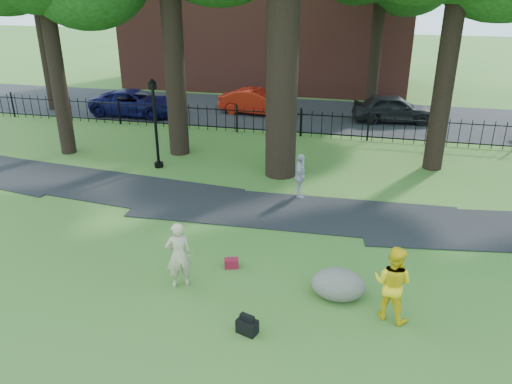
% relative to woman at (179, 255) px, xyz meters
% --- Properties ---
extents(ground, '(120.00, 120.00, 0.00)m').
position_rel_woman_xyz_m(ground, '(0.95, 0.62, -0.81)').
color(ground, '#336A25').
rests_on(ground, ground).
extents(footpath, '(36.07, 3.85, 0.03)m').
position_rel_woman_xyz_m(footpath, '(1.95, 4.52, -0.81)').
color(footpath, black).
rests_on(footpath, ground).
extents(street, '(80.00, 7.00, 0.02)m').
position_rel_woman_xyz_m(street, '(0.95, 16.62, -0.81)').
color(street, black).
rests_on(street, ground).
extents(iron_fence, '(44.00, 0.04, 1.20)m').
position_rel_woman_xyz_m(iron_fence, '(0.95, 12.62, -0.21)').
color(iron_fence, black).
rests_on(iron_fence, ground).
extents(woman, '(0.71, 0.64, 1.63)m').
position_rel_woman_xyz_m(woman, '(0.00, 0.00, 0.00)').
color(woman, tan).
rests_on(woman, ground).
extents(man, '(1.00, 0.89, 1.69)m').
position_rel_woman_xyz_m(man, '(4.76, -0.12, 0.03)').
color(man, yellow).
rests_on(man, ground).
extents(pedestrian, '(0.38, 0.89, 1.50)m').
position_rel_woman_xyz_m(pedestrian, '(1.96, 5.69, -0.06)').
color(pedestrian, '#A9A8AD').
rests_on(pedestrian, ground).
extents(boulder, '(1.35, 1.09, 0.71)m').
position_rel_woman_xyz_m(boulder, '(3.63, 0.41, -0.46)').
color(boulder, slate).
rests_on(boulder, ground).
extents(lamppost, '(0.33, 0.33, 3.37)m').
position_rel_woman_xyz_m(lamppost, '(-3.72, 7.34, 0.84)').
color(lamppost, black).
rests_on(lamppost, ground).
extents(backpack, '(0.48, 0.38, 0.31)m').
position_rel_woman_xyz_m(backpack, '(1.95, -1.31, -0.66)').
color(backpack, black).
rests_on(backpack, ground).
extents(red_bag, '(0.40, 0.31, 0.24)m').
position_rel_woman_xyz_m(red_bag, '(0.96, 1.02, -0.70)').
color(red_bag, maroon).
rests_on(red_bag, ground).
extents(red_sedan, '(4.10, 1.87, 1.31)m').
position_rel_woman_xyz_m(red_sedan, '(-1.90, 16.12, -0.16)').
color(red_sedan, '#B31D0D').
rests_on(red_sedan, ground).
extents(navy_van, '(4.70, 2.18, 1.30)m').
position_rel_woman_xyz_m(navy_van, '(-8.03, 14.43, -0.16)').
color(navy_van, '#0C0C3E').
rests_on(navy_van, ground).
extents(grey_car, '(4.20, 2.12, 1.37)m').
position_rel_woman_xyz_m(grey_car, '(5.09, 16.12, -0.13)').
color(grey_car, black).
rests_on(grey_car, ground).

